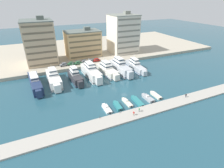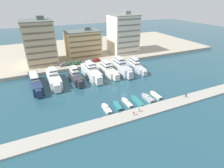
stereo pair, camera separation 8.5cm
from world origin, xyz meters
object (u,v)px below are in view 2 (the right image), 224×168
Objects in this scene: car_green_mid_left at (78,63)px; pedestrian_mid_deck at (134,113)px; car_red_center_right at (96,60)px; motorboat_cream_center_right at (156,95)px; yacht_white_center_left at (91,72)px; motorboat_teal_center_left at (137,101)px; yacht_silver_center_right at (120,67)px; pedestrian_far_side at (139,109)px; yacht_charcoal_mid_left at (75,76)px; pedestrian_near_edge at (186,95)px; motorboat_teal_left at (118,106)px; motorboat_cream_mid_left at (127,102)px; car_grey_center at (91,61)px; yacht_ivory_center at (107,70)px; motorboat_white_far_left at (107,109)px; car_grey_far_left at (64,64)px; yacht_silver_mid_right at (136,66)px; yacht_white_left at (54,78)px; yacht_navy_far_left at (35,82)px; motorboat_grey_center at (148,98)px; car_grey_center_left at (84,61)px; car_green_left at (71,63)px.

pedestrian_mid_deck is (5.18, -51.81, -1.15)m from car_green_mid_left.
motorboat_cream_center_right is at bearing -78.52° from car_red_center_right.
motorboat_teal_center_left is (8.54, -29.09, -2.35)m from yacht_white_center_left.
pedestrian_far_side is (-10.26, -34.71, -1.29)m from yacht_silver_center_right.
yacht_charcoal_mid_left is 10.67× the size of pedestrian_near_edge.
motorboat_teal_left is (0.29, -29.00, -2.21)m from yacht_white_center_left.
car_grey_center is at bearing 89.53° from motorboat_cream_mid_left.
yacht_ivory_center reaches higher than pedestrian_near_edge.
car_grey_far_left reaches higher than motorboat_white_far_left.
motorboat_cream_mid_left is (-4.00, -28.45, -1.91)m from yacht_ivory_center.
pedestrian_far_side is at bearing -119.30° from yacht_silver_mid_right.
pedestrian_mid_deck is 2.93m from pedestrian_far_side.
motorboat_teal_left is (-15.33, -28.46, -2.31)m from yacht_silver_center_right.
yacht_white_center_left is 1.10× the size of yacht_ivory_center.
car_green_mid_left is at bearing 98.86° from pedestrian_far_side.
car_grey_far_left reaches higher than pedestrian_far_side.
car_red_center_right is at bearing 31.35° from yacht_white_left.
yacht_white_center_left is 15.63m from yacht_silver_center_right.
yacht_silver_mid_right is 4.78× the size of car_red_center_right.
yacht_navy_far_left is 22.58m from car_grey_far_left.
motorboat_grey_center is 1.64× the size of car_grey_center.
car_red_center_right is at bearing 96.10° from motorboat_grey_center.
pedestrian_near_edge is 0.99× the size of pedestrian_mid_deck.
car_grey_center is 52.40m from pedestrian_mid_deck.
motorboat_teal_center_left is (8.25, -0.09, -0.13)m from motorboat_teal_left.
yacht_ivory_center is at bearing 89.95° from motorboat_teal_center_left.
car_red_center_right is 2.62× the size of pedestrian_far_side.
motorboat_cream_center_right is at bearing -86.33° from yacht_silver_center_right.
motorboat_cream_center_right is at bearing 3.48° from motorboat_teal_center_left.
yacht_charcoal_mid_left reaches higher than motorboat_grey_center.
car_green_mid_left is at bearing 114.38° from motorboat_cream_center_right.
car_red_center_right is at bearing 62.09° from yacht_white_center_left.
yacht_navy_far_left is 50.46m from yacht_silver_mid_right.
yacht_white_left is 0.96× the size of yacht_white_center_left.
yacht_silver_mid_right is 29.21m from motorboat_cream_center_right.
motorboat_teal_left is 45.64m from car_red_center_right.
car_grey_center is (-10.69, 16.60, -0.15)m from yacht_silver_center_right.
car_grey_center_left is (1.17, 16.25, -0.05)m from yacht_white_center_left.
car_grey_center_left reaches higher than motorboat_grey_center.
yacht_white_center_left is at bearing 11.61° from yacht_charcoal_mid_left.
yacht_navy_far_left is 14.03× the size of pedestrian_far_side.
car_green_left is at bearing 98.35° from motorboat_teal_left.
motorboat_grey_center is 4.25m from motorboat_cream_center_right.
pedestrian_far_side reaches higher than motorboat_white_far_left.
pedestrian_near_edge is at bearing -33.10° from yacht_navy_far_left.
car_green_left is at bearing -178.51° from car_grey_center_left.
yacht_white_center_left is 29.08m from motorboat_teal_left.
motorboat_white_far_left is 45.05m from car_green_left.
car_grey_center_left is 2.57× the size of pedestrian_mid_deck.
pedestrian_mid_deck is (-13.01, -35.73, -1.30)m from yacht_silver_center_right.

